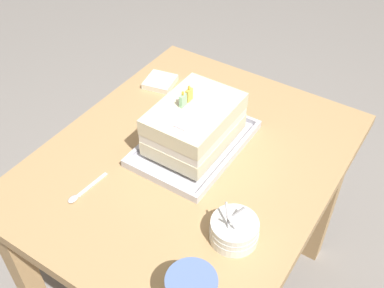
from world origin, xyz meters
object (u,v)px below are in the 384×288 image
Objects in this scene: bowl_stack at (234,230)px; foil_tray at (194,144)px; serving_spoon_near_tray at (80,194)px; birthday_cake at (195,124)px; napkin_pile at (160,82)px.

foil_tray is at bearing 48.97° from bowl_stack.
foil_tray is at bearing -24.88° from serving_spoon_near_tray.
birthday_cake is 2.33× the size of napkin_pile.
serving_spoon_near_tray is at bearing -167.39° from napkin_pile.
serving_spoon_near_tray is (-0.10, 0.40, -0.03)m from bowl_stack.
bowl_stack is at bearing -131.03° from foil_tray.
napkin_pile is (0.42, 0.52, -0.02)m from bowl_stack.
birthday_cake reaches higher than napkin_pile.
birthday_cake reaches higher than bowl_stack.
bowl_stack is 1.03× the size of napkin_pile.
serving_spoon_near_tray is at bearing 155.12° from birthday_cake.
bowl_stack is (-0.22, -0.25, 0.02)m from foil_tray.
birthday_cake is 1.97× the size of serving_spoon_near_tray.
bowl_stack is 0.67m from napkin_pile.
serving_spoon_near_tray is (-0.32, 0.15, -0.00)m from foil_tray.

